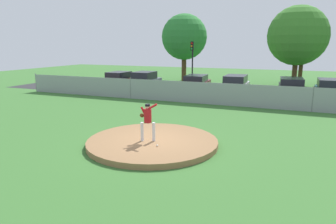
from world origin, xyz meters
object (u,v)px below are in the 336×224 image
Objects in this scene: parked_car_silver at (235,86)px; traffic_light_near at (192,56)px; parked_car_slate at (144,81)px; traffic_cone_orange at (163,89)px; parked_car_charcoal at (291,89)px; parked_car_red at (119,81)px; pitcher_youth at (148,118)px; parked_car_teal at (330,91)px; parked_car_burgundy at (196,85)px; baseball at (157,145)px.

traffic_light_near is (-5.22, 4.16, 2.32)m from parked_car_silver.
parked_car_slate is 7.50× the size of traffic_cone_orange.
traffic_cone_orange is (-11.02, -0.46, -0.56)m from parked_car_charcoal.
parked_car_red is 7.77× the size of traffic_cone_orange.
pitcher_youth is 0.35× the size of parked_car_silver.
traffic_cone_orange is (-13.79, -0.57, -0.55)m from parked_car_teal.
parked_car_red is at bearing 178.94° from parked_car_slate.
parked_car_teal reaches higher than parked_car_charcoal.
parked_car_burgundy is 3.23m from traffic_cone_orange.
pitcher_youth is 1.27m from baseball.
parked_car_silver is (3.44, 0.13, 0.04)m from parked_car_burgundy.
pitcher_youth is 14.78m from parked_car_burgundy.
traffic_cone_orange is 5.42m from traffic_light_near.
traffic_light_near reaches higher than parked_car_charcoal.
traffic_light_near is at bearing 104.12° from baseball.
parked_car_silver reaches higher than parked_car_burgundy.
traffic_cone_orange is at bearing -177.65° from parked_car_teal.
parked_car_teal is at bearing 2.93° from parked_car_silver.
traffic_light_near reaches higher than baseball.
parked_car_red is at bearing 125.98° from baseball.
parked_car_charcoal is (-2.78, -0.11, 0.01)m from parked_car_teal.
baseball is 16.19m from parked_car_charcoal.
baseball is 0.02× the size of parked_car_silver.
parked_car_slate is 5.76m from traffic_light_near.
traffic_light_near is (1.40, 4.36, 2.91)m from traffic_cone_orange.
parked_car_silver reaches higher than parked_car_charcoal.
parked_car_slate is at bearing 118.51° from baseball.
traffic_cone_orange reaches higher than baseball.
parked_car_burgundy reaches higher than parked_car_red.
pitcher_youth is at bearing -54.79° from parked_car_red.
parked_car_charcoal is 8.51× the size of traffic_cone_orange.
parked_car_burgundy is 1.08× the size of parked_car_red.
parked_car_slate is at bearing 175.80° from parked_car_burgundy.
parked_car_charcoal is at bearing 70.10° from pitcher_youth.
parked_car_slate reaches higher than baseball.
parked_car_red reaches higher than baseball.
pitcher_youth is 19.42m from traffic_light_near.
traffic_cone_orange is at bearing -12.12° from parked_car_slate.
baseball is 0.02× the size of parked_car_teal.
traffic_light_near is (-1.78, 4.29, 2.36)m from parked_car_burgundy.
parked_car_slate reaches higher than parked_car_red.
parked_car_teal is 2.78m from parked_car_charcoal.
parked_car_silver is at bearing -177.07° from parked_car_teal.
parked_car_charcoal reaches higher than parked_car_burgundy.
traffic_light_near is at bearing 112.51° from parked_car_burgundy.
pitcher_youth reaches higher than traffic_cone_orange.
parked_car_burgundy is 5.32m from parked_car_slate.
parked_car_slate is at bearing 178.31° from parked_car_silver.
parked_car_burgundy is (-10.61, -0.50, -0.00)m from parked_car_teal.
traffic_cone_orange is (2.13, -0.46, -0.57)m from parked_car_slate.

